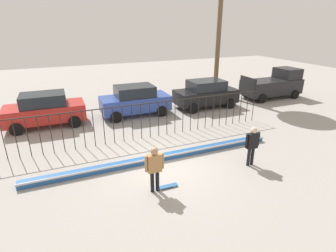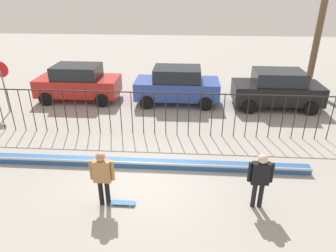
% 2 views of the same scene
% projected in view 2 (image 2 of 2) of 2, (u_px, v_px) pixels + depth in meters
% --- Properties ---
extents(ground_plane, '(60.00, 60.00, 0.00)m').
position_uv_depth(ground_plane, '(143.00, 181.00, 9.83)').
color(ground_plane, '#9E9991').
extents(bowl_coping_ledge, '(11.00, 0.40, 0.27)m').
position_uv_depth(bowl_coping_ledge, '(147.00, 163.00, 10.55)').
color(bowl_coping_ledge, '#235699').
rests_on(bowl_coping_ledge, ground).
extents(perimeter_fence, '(14.04, 0.04, 1.86)m').
position_uv_depth(perimeter_fence, '(154.00, 109.00, 12.38)').
color(perimeter_fence, black).
rests_on(perimeter_fence, ground).
extents(skateboarder, '(0.69, 0.26, 1.71)m').
position_uv_depth(skateboarder, '(102.00, 174.00, 8.37)').
color(skateboarder, black).
rests_on(skateboarder, ground).
extents(skateboard, '(0.80, 0.20, 0.07)m').
position_uv_depth(skateboard, '(121.00, 203.00, 8.77)').
color(skateboard, '#26598C').
rests_on(skateboard, ground).
extents(camera_operator, '(0.69, 0.26, 1.70)m').
position_uv_depth(camera_operator, '(260.00, 176.00, 8.29)').
color(camera_operator, black).
rests_on(camera_operator, ground).
extents(parked_car_red, '(4.30, 2.12, 1.90)m').
position_uv_depth(parked_car_red, '(78.00, 82.00, 16.24)').
color(parked_car_red, '#B2231E').
rests_on(parked_car_red, ground).
extents(parked_car_blue, '(4.30, 2.12, 1.90)m').
position_uv_depth(parked_car_blue, '(177.00, 85.00, 15.81)').
color(parked_car_blue, '#2D479E').
rests_on(parked_car_blue, ground).
extents(parked_car_black, '(4.30, 2.12, 1.90)m').
position_uv_depth(parked_car_black, '(277.00, 89.00, 15.25)').
color(parked_car_black, black).
rests_on(parked_car_black, ground).
extents(stop_sign, '(0.76, 0.07, 2.50)m').
position_uv_depth(stop_sign, '(3.00, 80.00, 14.43)').
color(stop_sign, slate).
rests_on(stop_sign, ground).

